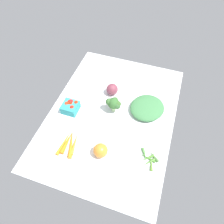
% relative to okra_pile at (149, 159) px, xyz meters
% --- Properties ---
extents(tablecloth, '(1.04, 0.76, 0.02)m').
position_rel_okra_pile_xyz_m(tablecloth, '(0.22, 0.28, -0.02)').
color(tablecloth, white).
rests_on(tablecloth, ground).
extents(okra_pile, '(0.12, 0.11, 0.02)m').
position_rel_okra_pile_xyz_m(okra_pile, '(0.00, 0.00, 0.00)').
color(okra_pile, '#557E44').
rests_on(okra_pile, tablecloth).
extents(leafy_greens_clump, '(0.30, 0.29, 0.05)m').
position_rel_okra_pile_xyz_m(leafy_greens_clump, '(0.32, 0.08, 0.02)').
color(leafy_greens_clump, '#407E48').
rests_on(leafy_greens_clump, tablecloth).
extents(heirloom_tomato_orange, '(0.08, 0.08, 0.08)m').
position_rel_okra_pile_xyz_m(heirloom_tomato_orange, '(-0.05, 0.26, 0.03)').
color(heirloom_tomato_orange, orange).
rests_on(heirloom_tomato_orange, tablecloth).
extents(red_onion_center, '(0.08, 0.08, 0.08)m').
position_rel_okra_pile_xyz_m(red_onion_center, '(0.39, 0.34, 0.03)').
color(red_onion_center, brown).
rests_on(red_onion_center, tablecloth).
extents(broccoli_head, '(0.08, 0.10, 0.10)m').
position_rel_okra_pile_xyz_m(broccoli_head, '(0.25, 0.28, 0.06)').
color(broccoli_head, '#A1C28A').
rests_on(broccoli_head, tablecloth).
extents(carrot_bunch, '(0.18, 0.10, 0.03)m').
position_rel_okra_pile_xyz_m(carrot_bunch, '(-0.05, 0.45, 0.00)').
color(carrot_bunch, orange).
rests_on(carrot_bunch, tablecloth).
extents(berry_basket, '(0.10, 0.10, 0.07)m').
position_rel_okra_pile_xyz_m(berry_basket, '(0.17, 0.54, 0.03)').
color(berry_basket, teal).
rests_on(berry_basket, tablecloth).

